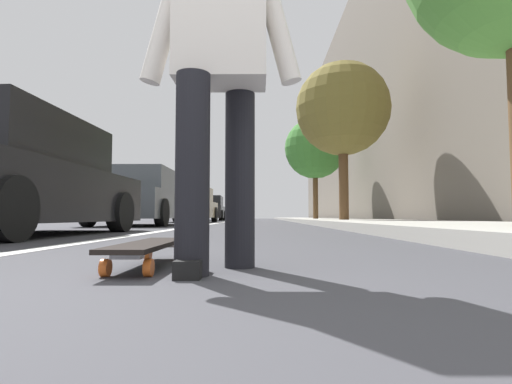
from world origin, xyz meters
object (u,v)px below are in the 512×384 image
at_px(parked_car_far, 190,205).
at_px(traffic_light, 228,174).
at_px(street_tree_mid, 343,109).
at_px(parked_car_end, 208,209).
at_px(street_tree_far, 315,149).
at_px(parked_car_mid, 142,199).
at_px(parked_car_near, 13,179).
at_px(skater_person, 220,58).
at_px(skateboard, 149,247).

xyz_separation_m(parked_car_far, traffic_light, (6.56, -1.11, 2.08)).
bearing_deg(street_tree_mid, parked_car_end, 27.08).
distance_m(parked_car_far, parked_car_end, 6.83).
relative_size(street_tree_mid, street_tree_far, 1.03).
xyz_separation_m(parked_car_far, parked_car_end, (6.82, 0.11, -0.03)).
distance_m(parked_car_mid, street_tree_mid, 6.81).
height_order(parked_car_far, street_tree_mid, street_tree_mid).
distance_m(parked_car_end, street_tree_mid, 13.15).
relative_size(parked_car_end, street_tree_mid, 0.86).
bearing_deg(parked_car_end, street_tree_mid, -152.92).
relative_size(parked_car_near, traffic_light, 1.04).
relative_size(skater_person, parked_car_end, 0.37).
xyz_separation_m(parked_car_near, traffic_light, (18.81, -1.08, 2.10)).
bearing_deg(street_tree_far, skateboard, 169.68).
height_order(skateboard, street_tree_mid, street_tree_mid).
xyz_separation_m(parked_car_end, traffic_light, (-0.27, -1.22, 2.10)).
relative_size(parked_car_mid, street_tree_mid, 0.82).
height_order(skateboard, parked_car_near, parked_car_near).
distance_m(skateboard, street_tree_mid, 11.66).
height_order(skateboard, traffic_light, traffic_light).
height_order(street_tree_mid, street_tree_far, street_tree_mid).
distance_m(skateboard, skater_person, 0.92).
height_order(skateboard, street_tree_far, street_tree_far).
bearing_deg(parked_car_far, skater_person, -169.18).
height_order(skater_person, parked_car_far, skater_person).
height_order(skater_person, street_tree_mid, street_tree_mid).
xyz_separation_m(parked_car_mid, street_tree_far, (8.44, -5.84, 2.82)).
distance_m(street_tree_mid, street_tree_far, 6.54).
xyz_separation_m(skateboard, parked_car_near, (2.98, 2.56, 0.60)).
bearing_deg(traffic_light, parked_car_mid, 174.61).
relative_size(traffic_light, street_tree_mid, 0.78).
height_order(parked_car_near, street_tree_mid, street_tree_mid).
bearing_deg(parked_car_end, parked_car_mid, 179.97).
height_order(parked_car_far, traffic_light, traffic_light).
xyz_separation_m(skateboard, street_tree_far, (17.19, -3.13, 3.44)).
relative_size(skateboard, traffic_light, 0.21).
bearing_deg(parked_car_end, traffic_light, -102.32).
xyz_separation_m(street_tree_mid, street_tree_far, (6.54, 0.00, -0.13)).
relative_size(parked_car_end, traffic_light, 1.10).
height_order(parked_car_mid, street_tree_far, street_tree_far).
relative_size(skateboard, street_tree_mid, 0.16).
bearing_deg(parked_car_mid, skateboard, -162.80).
bearing_deg(parked_car_far, parked_car_near, -179.83).
relative_size(skateboard, parked_car_near, 0.20).
bearing_deg(street_tree_far, street_tree_mid, -180.00).
height_order(parked_car_far, street_tree_far, street_tree_far).
height_order(parked_car_mid, parked_car_far, parked_car_far).
relative_size(parked_car_far, street_tree_far, 0.82).
bearing_deg(parked_car_near, parked_car_far, 0.17).
bearing_deg(parked_car_near, skater_person, -137.16).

